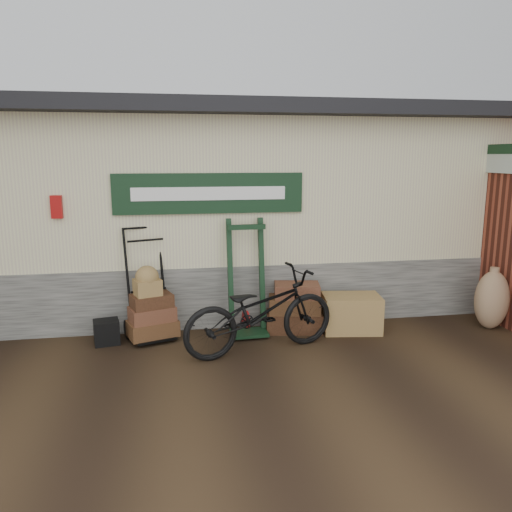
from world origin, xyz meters
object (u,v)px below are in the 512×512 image
(black_trunk, at_px, (107,332))
(bicycle, at_px, (260,307))
(suitcase_stack, at_px, (294,307))
(porter_trolley, at_px, (147,282))
(wicker_hamper, at_px, (351,313))
(green_barrow, at_px, (247,277))

(black_trunk, relative_size, bicycle, 0.16)
(suitcase_stack, height_order, black_trunk, suitcase_stack)
(porter_trolley, bearing_deg, wicker_hamper, -23.53)
(porter_trolley, xyz_separation_m, black_trunk, (-0.55, -0.17, -0.61))
(porter_trolley, xyz_separation_m, green_barrow, (1.35, -0.08, 0.03))
(wicker_hamper, height_order, bicycle, bicycle)
(porter_trolley, distance_m, suitcase_stack, 2.08)
(porter_trolley, relative_size, bicycle, 0.76)
(porter_trolley, bearing_deg, suitcase_stack, -20.59)
(wicker_hamper, height_order, black_trunk, wicker_hamper)
(green_barrow, bearing_deg, porter_trolley, 174.05)
(porter_trolley, relative_size, green_barrow, 0.96)
(suitcase_stack, xyz_separation_m, wicker_hamper, (0.79, -0.17, -0.09))
(porter_trolley, distance_m, bicycle, 1.63)
(green_barrow, distance_m, bicycle, 0.74)
(green_barrow, xyz_separation_m, wicker_hamper, (1.47, -0.17, -0.54))
(black_trunk, bearing_deg, bicycle, -17.32)
(wicker_hamper, xyz_separation_m, black_trunk, (-3.37, 0.07, -0.10))
(porter_trolley, xyz_separation_m, bicycle, (1.42, -0.79, -0.18))
(bicycle, bearing_deg, green_barrow, -9.87)
(green_barrow, distance_m, wicker_hamper, 1.58)
(green_barrow, relative_size, wicker_hamper, 2.01)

